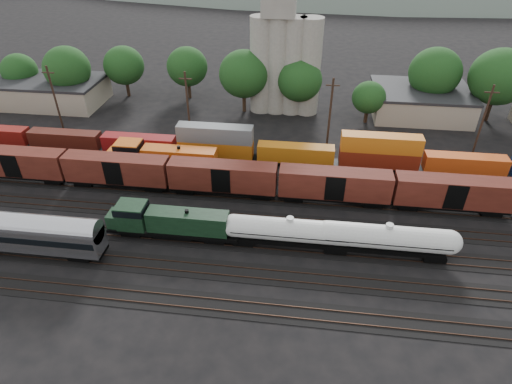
# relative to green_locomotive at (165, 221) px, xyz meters

# --- Properties ---
(ground) EXTENTS (600.00, 600.00, 0.00)m
(ground) POSITION_rel_green_locomotive_xyz_m (8.06, 5.00, -2.50)
(ground) COLOR black
(tracks) EXTENTS (180.00, 33.20, 0.20)m
(tracks) POSITION_rel_green_locomotive_xyz_m (8.06, 5.00, -2.45)
(tracks) COLOR black
(tracks) RESTS_ON ground
(green_locomotive) EXTENTS (16.52, 2.92, 4.37)m
(green_locomotive) POSITION_rel_green_locomotive_xyz_m (0.00, 0.00, 0.00)
(green_locomotive) COLOR black
(green_locomotive) RESTS_ON ground
(tank_car_a) EXTENTS (16.20, 2.90, 4.24)m
(tank_car_a) POSITION_rel_green_locomotive_xyz_m (15.21, 0.00, 0.03)
(tank_car_a) COLOR silver
(tank_car_a) RESTS_ON ground
(tank_car_b) EXTENTS (16.67, 2.98, 4.37)m
(tank_car_b) POSITION_rel_green_locomotive_xyz_m (26.48, 0.00, 0.10)
(tank_car_b) COLOR silver
(tank_car_b) RESTS_ON ground
(passenger_coach) EXTENTS (23.99, 2.96, 5.45)m
(passenger_coach) POSITION_rel_green_locomotive_xyz_m (-17.84, -5.00, 0.83)
(passenger_coach) COLOR silver
(passenger_coach) RESTS_ON ground
(orange_locomotive) EXTENTS (18.66, 3.11, 4.66)m
(orange_locomotive) POSITION_rel_green_locomotive_xyz_m (-5.50, 15.00, 0.15)
(orange_locomotive) COLOR black
(orange_locomotive) RESTS_ON ground
(boxcar_string) EXTENTS (122.80, 2.90, 4.20)m
(boxcar_string) POSITION_rel_green_locomotive_xyz_m (-2.42, 10.00, 0.62)
(boxcar_string) COLOR black
(boxcar_string) RESTS_ON ground
(container_wall) EXTENTS (160.00, 2.60, 5.80)m
(container_wall) POSITION_rel_green_locomotive_xyz_m (11.94, 20.00, -0.02)
(container_wall) COLOR black
(container_wall) RESTS_ON ground
(grain_silo) EXTENTS (13.40, 5.00, 29.00)m
(grain_silo) POSITION_rel_green_locomotive_xyz_m (11.34, 41.00, 8.76)
(grain_silo) COLOR gray
(grain_silo) RESTS_ON ground
(industrial_sheds) EXTENTS (119.38, 17.26, 5.10)m
(industrial_sheds) POSITION_rel_green_locomotive_xyz_m (14.68, 40.25, 0.06)
(industrial_sheds) COLOR #9E937F
(industrial_sheds) RESTS_ON ground
(tree_band) EXTENTS (164.14, 18.49, 13.90)m
(tree_band) POSITION_rel_green_locomotive_xyz_m (24.09, 41.12, 5.09)
(tree_band) COLOR black
(tree_band) RESTS_ON ground
(utility_poles) EXTENTS (122.20, 0.36, 12.00)m
(utility_poles) POSITION_rel_green_locomotive_xyz_m (8.06, 27.00, 3.71)
(utility_poles) COLOR black
(utility_poles) RESTS_ON ground
(distant_hills) EXTENTS (860.00, 286.00, 130.00)m
(distant_hills) POSITION_rel_green_locomotive_xyz_m (31.97, 265.00, -23.06)
(distant_hills) COLOR #59665B
(distant_hills) RESTS_ON ground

